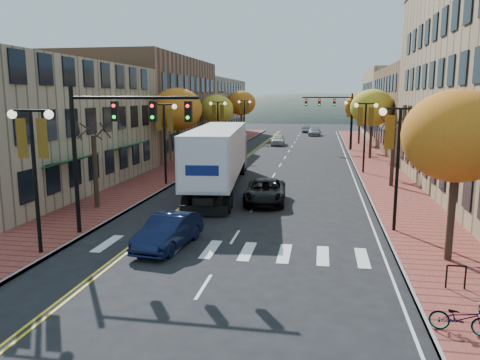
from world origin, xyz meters
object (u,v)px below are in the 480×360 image
at_px(navy_sedan, 169,231).
at_px(bicycle, 461,318).
at_px(black_suv, 265,191).
at_px(semi_truck, 220,153).

bearing_deg(navy_sedan, bicycle, -23.05).
relative_size(navy_sedan, black_suv, 0.84).
height_order(black_suv, bicycle, black_suv).
bearing_deg(semi_truck, navy_sedan, -93.35).
relative_size(semi_truck, black_suv, 3.45).
xyz_separation_m(navy_sedan, black_suv, (3.13, 9.45, 0.00)).
bearing_deg(navy_sedan, black_suv, 79.36).
distance_m(semi_truck, bicycle, 22.69).
bearing_deg(bicycle, navy_sedan, 72.30).
height_order(navy_sedan, bicycle, navy_sedan).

